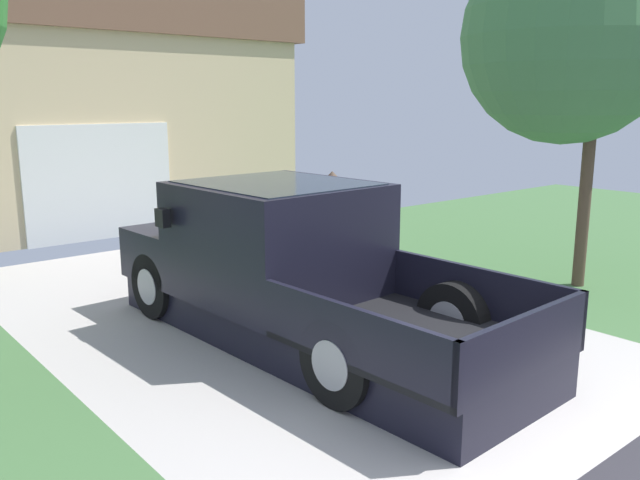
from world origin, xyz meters
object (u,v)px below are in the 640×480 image
object	(u,v)px
person_with_hat	(332,222)
house_with_garage	(10,107)
handbag	(352,290)
neighbor_tree	(580,35)
pickup_truck	(285,267)

from	to	relation	value
person_with_hat	house_with_garage	xyz separation A→B (m)	(-1.61, 8.50, 1.45)
person_with_hat	handbag	size ratio (longest dim) A/B	4.03
person_with_hat	handbag	bearing A→B (deg)	56.30
person_with_hat	handbag	distance (m)	0.93
handbag	person_with_hat	bearing A→B (deg)	104.04
person_with_hat	neighbor_tree	size ratio (longest dim) A/B	0.35
house_with_garage	neighbor_tree	world-z (taller)	neighbor_tree
handbag	neighbor_tree	xyz separation A→B (m)	(2.89, -1.34, 3.33)
handbag	house_with_garage	xyz separation A→B (m)	(-1.69, 8.82, 2.32)
pickup_truck	neighbor_tree	bearing A→B (deg)	-14.38
pickup_truck	handbag	bearing A→B (deg)	14.00
handbag	house_with_garage	size ratio (longest dim) A/B	0.04
handbag	neighbor_tree	world-z (taller)	neighbor_tree
handbag	neighbor_tree	size ratio (longest dim) A/B	0.09
handbag	neighbor_tree	distance (m)	4.61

